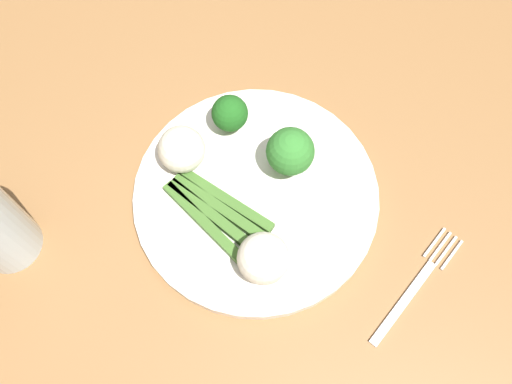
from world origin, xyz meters
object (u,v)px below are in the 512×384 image
(broccoli_back, at_px, (230,114))
(cauliflower_front, at_px, (263,258))
(dining_table, at_px, (234,206))
(plate, at_px, (256,196))
(broccoli_right, at_px, (290,152))
(cauliflower_mid, at_px, (182,149))
(asparagus_bundle, at_px, (215,212))
(fork, at_px, (416,286))

(broccoli_back, xyz_separation_m, cauliflower_front, (0.13, -0.14, -0.00))
(broccoli_back, bearing_deg, dining_table, -58.41)
(plate, height_order, broccoli_right, broccoli_right)
(broccoli_right, relative_size, cauliflower_mid, 1.23)
(broccoli_back, bearing_deg, asparagus_bundle, -67.20)
(cauliflower_front, bearing_deg, fork, 24.06)
(cauliflower_mid, bearing_deg, broccoli_right, 26.27)
(broccoli_right, bearing_deg, broccoli_back, 172.19)
(cauliflower_front, bearing_deg, broccoli_right, 106.23)
(dining_table, distance_m, cauliflower_front, 0.18)
(plate, relative_size, fork, 1.77)
(plate, distance_m, broccoli_right, 0.07)
(broccoli_right, distance_m, broccoli_back, 0.09)
(cauliflower_front, bearing_deg, plate, 125.64)
(broccoli_back, relative_size, cauliflower_front, 0.94)
(dining_table, height_order, broccoli_right, broccoli_right)
(broccoli_back, height_order, fork, broccoli_back)
(broccoli_right, bearing_deg, plate, -107.70)
(asparagus_bundle, height_order, fork, asparagus_bundle)
(cauliflower_front, height_order, cauliflower_mid, cauliflower_front)
(asparagus_bundle, height_order, broccoli_back, broccoli_back)
(dining_table, bearing_deg, cauliflower_mid, -166.25)
(broccoli_right, distance_m, cauliflower_front, 0.13)
(cauliflower_mid, bearing_deg, fork, 0.91)
(broccoli_back, distance_m, cauliflower_mid, 0.07)
(plate, height_order, cauliflower_front, cauliflower_front)
(dining_table, relative_size, cauliflower_mid, 24.81)
(broccoli_right, xyz_separation_m, broccoli_back, (-0.09, 0.01, -0.01))
(plate, xyz_separation_m, broccoli_right, (0.02, 0.05, 0.05))
(dining_table, bearing_deg, asparagus_bundle, -77.36)
(asparagus_bundle, bearing_deg, cauliflower_mid, 158.15)
(asparagus_bundle, bearing_deg, fork, 18.32)
(dining_table, relative_size, cauliflower_front, 24.10)
(dining_table, distance_m, fork, 0.27)
(broccoli_right, relative_size, fork, 0.42)
(cauliflower_mid, relative_size, fork, 0.34)
(broccoli_right, bearing_deg, cauliflower_mid, -153.73)
(broccoli_right, relative_size, broccoli_back, 1.27)
(plate, xyz_separation_m, cauliflower_mid, (-0.10, -0.01, 0.04))
(plate, xyz_separation_m, asparagus_bundle, (-0.03, -0.05, 0.01))
(plate, relative_size, asparagus_bundle, 2.15)
(asparagus_bundle, xyz_separation_m, cauliflower_mid, (-0.07, 0.04, 0.02))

